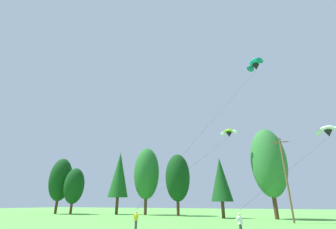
{
  "coord_description": "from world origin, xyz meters",
  "views": [
    {
      "loc": [
        8.15,
        -0.78,
        2.42
      ],
      "look_at": [
        -1.2,
        21.28,
        11.63
      ],
      "focal_mm": 24.72,
      "sensor_mm": 36.0,
      "label": 1
    }
  ],
  "objects_px": {
    "kite_flyer_mid": "(240,222)",
    "parafoil_kite_high_lime_white": "(229,133)",
    "kite_flyer_near": "(136,219)",
    "parafoil_kite_mid_white": "(328,131)",
    "utility_pole": "(286,176)",
    "parafoil_kite_far_teal": "(255,65)"
  },
  "relations": [
    {
      "from": "kite_flyer_near",
      "to": "parafoil_kite_high_lime_white",
      "type": "bearing_deg",
      "value": 71.62
    },
    {
      "from": "kite_flyer_mid",
      "to": "parafoil_kite_high_lime_white",
      "type": "xyz_separation_m",
      "value": [
        -3.0,
        21.03,
        13.56
      ]
    },
    {
      "from": "kite_flyer_near",
      "to": "parafoil_kite_far_teal",
      "type": "bearing_deg",
      "value": 45.91
    },
    {
      "from": "parafoil_kite_high_lime_white",
      "to": "parafoil_kite_mid_white",
      "type": "height_order",
      "value": "parafoil_kite_high_lime_white"
    },
    {
      "from": "kite_flyer_near",
      "to": "utility_pole",
      "type": "bearing_deg",
      "value": 45.77
    },
    {
      "from": "kite_flyer_mid",
      "to": "parafoil_kite_high_lime_white",
      "type": "height_order",
      "value": "parafoil_kite_high_lime_white"
    },
    {
      "from": "kite_flyer_mid",
      "to": "parafoil_kite_far_teal",
      "type": "height_order",
      "value": "parafoil_kite_far_teal"
    },
    {
      "from": "utility_pole",
      "to": "parafoil_kite_far_teal",
      "type": "distance_m",
      "value": 17.58
    },
    {
      "from": "parafoil_kite_mid_white",
      "to": "parafoil_kite_high_lime_white",
      "type": "bearing_deg",
      "value": 157.28
    },
    {
      "from": "parafoil_kite_mid_white",
      "to": "kite_flyer_mid",
      "type": "bearing_deg",
      "value": -125.76
    },
    {
      "from": "kite_flyer_near",
      "to": "kite_flyer_mid",
      "type": "relative_size",
      "value": 1.0
    },
    {
      "from": "parafoil_kite_mid_white",
      "to": "parafoil_kite_far_teal",
      "type": "bearing_deg",
      "value": -170.01
    },
    {
      "from": "parafoil_kite_high_lime_white",
      "to": "utility_pole",
      "type": "bearing_deg",
      "value": -35.13
    },
    {
      "from": "kite_flyer_mid",
      "to": "parafoil_kite_high_lime_white",
      "type": "bearing_deg",
      "value": 98.11
    },
    {
      "from": "kite_flyer_near",
      "to": "parafoil_kite_mid_white",
      "type": "xyz_separation_m",
      "value": [
        20.79,
        14.79,
        10.63
      ]
    },
    {
      "from": "kite_flyer_near",
      "to": "kite_flyer_mid",
      "type": "height_order",
      "value": "same"
    },
    {
      "from": "utility_pole",
      "to": "parafoil_kite_mid_white",
      "type": "distance_m",
      "value": 8.34
    },
    {
      "from": "utility_pole",
      "to": "parafoil_kite_mid_white",
      "type": "relative_size",
      "value": 0.7
    },
    {
      "from": "parafoil_kite_high_lime_white",
      "to": "parafoil_kite_mid_white",
      "type": "bearing_deg",
      "value": -22.72
    },
    {
      "from": "utility_pole",
      "to": "parafoil_kite_high_lime_white",
      "type": "height_order",
      "value": "parafoil_kite_high_lime_white"
    },
    {
      "from": "kite_flyer_mid",
      "to": "utility_pole",
      "type": "bearing_deg",
      "value": 72.61
    },
    {
      "from": "kite_flyer_near",
      "to": "parafoil_kite_mid_white",
      "type": "distance_m",
      "value": 27.64
    }
  ]
}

